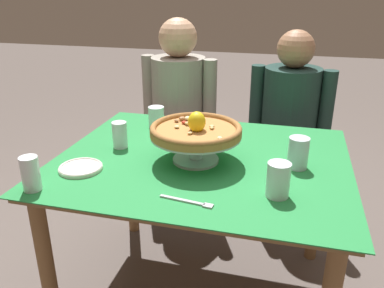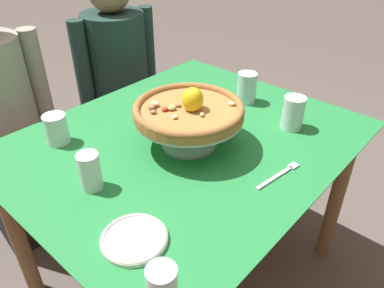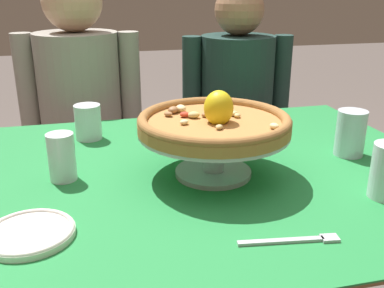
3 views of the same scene
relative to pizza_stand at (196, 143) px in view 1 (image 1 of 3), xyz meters
The scene contains 12 objects.
dining_table 0.18m from the pizza_stand, 60.79° to the left, with size 1.18×0.98×0.71m.
pizza_stand is the anchor object (origin of this frame).
pizza 0.06m from the pizza_stand, 79.80° to the right, with size 0.36×0.36×0.10m.
water_glass_front_right 0.39m from the pizza_stand, 31.40° to the right, with size 0.08×0.08×0.12m.
water_glass_side_right 0.40m from the pizza_stand, ahead, with size 0.08×0.08×0.12m.
water_glass_side_left 0.36m from the pizza_stand, behind, with size 0.06×0.06×0.12m.
water_glass_back_left 0.45m from the pizza_stand, 129.99° to the left, with size 0.08×0.08×0.10m.
water_glass_front_left 0.62m from the pizza_stand, 142.56° to the right, with size 0.06×0.06×0.12m.
side_plate 0.46m from the pizza_stand, 154.99° to the right, with size 0.17×0.17×0.02m.
dinner_fork 0.34m from the pizza_stand, 79.49° to the right, with size 0.19×0.04×0.01m.
diner_left 0.89m from the pizza_stand, 111.04° to the left, with size 0.48×0.36×1.20m.
diner_right 0.93m from the pizza_stand, 67.12° to the left, with size 0.47×0.35×1.15m.
Camera 1 is at (0.34, -1.45, 1.38)m, focal length 36.95 mm.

